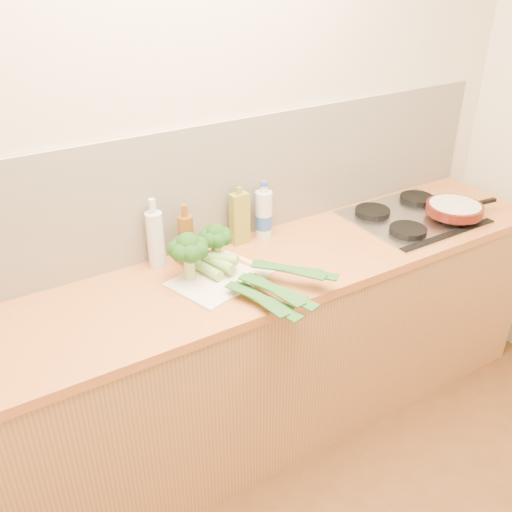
# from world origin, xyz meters

# --- Properties ---
(room_shell) EXTENTS (3.50, 3.50, 3.50)m
(room_shell) POSITION_xyz_m (0.00, 1.49, 1.17)
(room_shell) COLOR beige
(room_shell) RESTS_ON ground
(counter) EXTENTS (3.20, 0.62, 0.90)m
(counter) POSITION_xyz_m (0.00, 1.20, 0.45)
(counter) COLOR #B07A49
(counter) RESTS_ON ground
(gas_hob) EXTENTS (0.58, 0.50, 0.04)m
(gas_hob) POSITION_xyz_m (1.02, 1.20, 0.91)
(gas_hob) COLOR silver
(gas_hob) RESTS_ON counter
(chopping_board) EXTENTS (0.43, 0.36, 0.01)m
(chopping_board) POSITION_xyz_m (-0.05, 1.19, 0.91)
(chopping_board) COLOR white
(chopping_board) RESTS_ON counter
(broccoli_left) EXTENTS (0.16, 0.16, 0.20)m
(broccoli_left) POSITION_xyz_m (-0.15, 1.25, 1.05)
(broccoli_left) COLOR #A2B66A
(broccoli_left) RESTS_ON chopping_board
(broccoli_right) EXTENTS (0.14, 0.14, 0.18)m
(broccoli_right) POSITION_xyz_m (-0.01, 1.30, 1.03)
(broccoli_right) COLOR #A2B66A
(broccoli_right) RESTS_ON chopping_board
(leek_front) EXTENTS (0.21, 0.66, 0.04)m
(leek_front) POSITION_xyz_m (-0.06, 1.16, 0.93)
(leek_front) COLOR white
(leek_front) RESTS_ON chopping_board
(leek_mid) EXTENTS (0.23, 0.65, 0.04)m
(leek_mid) POSITION_xyz_m (-0.01, 1.15, 0.95)
(leek_mid) COLOR white
(leek_mid) RESTS_ON chopping_board
(leek_back) EXTENTS (0.44, 0.53, 0.04)m
(leek_back) POSITION_xyz_m (0.04, 1.17, 0.97)
(leek_back) COLOR white
(leek_back) RESTS_ON chopping_board
(skillet) EXTENTS (0.39, 0.27, 0.05)m
(skillet) POSITION_xyz_m (1.17, 1.08, 0.96)
(skillet) COLOR #52160D
(skillet) RESTS_ON gas_hob
(oil_tin) EXTENTS (0.08, 0.05, 0.27)m
(oil_tin) POSITION_xyz_m (0.18, 1.43, 1.02)
(oil_tin) COLOR olive
(oil_tin) RESTS_ON counter
(glass_bottle) EXTENTS (0.07, 0.07, 0.30)m
(glass_bottle) POSITION_xyz_m (-0.21, 1.43, 1.03)
(glass_bottle) COLOR silver
(glass_bottle) RESTS_ON counter
(amber_bottle) EXTENTS (0.06, 0.06, 0.26)m
(amber_bottle) POSITION_xyz_m (-0.09, 1.40, 1.01)
(amber_bottle) COLOR brown
(amber_bottle) RESTS_ON counter
(water_bottle) EXTENTS (0.08, 0.08, 0.25)m
(water_bottle) POSITION_xyz_m (0.30, 1.42, 1.00)
(water_bottle) COLOR silver
(water_bottle) RESTS_ON counter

